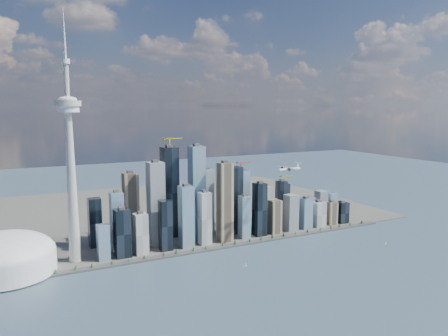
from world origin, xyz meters
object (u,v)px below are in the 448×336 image
needle_tower (70,159)px  sailboat_west (245,265)px  dome_stadium (5,256)px  airplane (289,169)px  sailboat_east (386,243)px

needle_tower → sailboat_west: (329.41, -196.24, -232.49)m
sailboat_west → dome_stadium: bearing=172.6°
airplane → sailboat_west: (-173.85, -87.48, -190.57)m
sailboat_west → sailboat_east: size_ratio=1.19×
dome_stadium → sailboat_east: 892.93m
dome_stadium → airplane: 668.88m
sailboat_west → sailboat_east: 397.72m
needle_tower → dome_stadium: needle_tower is taller
needle_tower → airplane: 516.59m
dome_stadium → sailboat_east: bearing=-13.9°
sailboat_west → sailboat_east: sailboat_west is taller
needle_tower → dome_stadium: 241.40m
airplane → sailboat_west: airplane is taller
needle_tower → sailboat_west: bearing=-30.8°
needle_tower → airplane: size_ratio=7.14×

